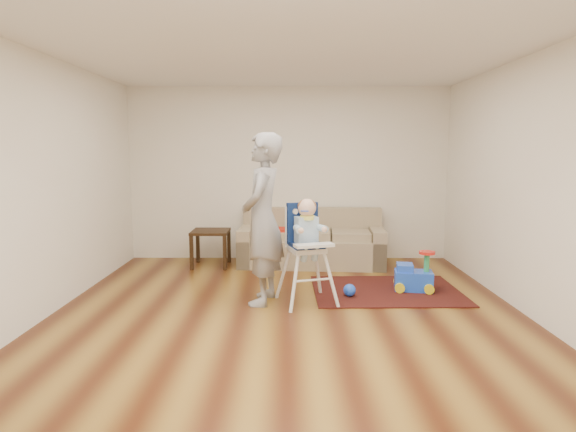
{
  "coord_description": "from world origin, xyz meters",
  "views": [
    {
      "loc": [
        0.02,
        -4.84,
        1.71
      ],
      "look_at": [
        0.0,
        0.4,
        1.0
      ],
      "focal_mm": 30.0,
      "sensor_mm": 36.0,
      "label": 1
    }
  ],
  "objects_px": {
    "sofa": "(311,237)",
    "side_table": "(211,248)",
    "ride_on_toy": "(414,270)",
    "high_chair": "(307,253)",
    "adult": "(263,219)",
    "toy_ball": "(350,290)"
  },
  "relations": [
    {
      "from": "sofa",
      "to": "side_table",
      "type": "xyz_separation_m",
      "value": [
        -1.5,
        -0.1,
        -0.15
      ]
    },
    {
      "from": "ride_on_toy",
      "to": "high_chair",
      "type": "xyz_separation_m",
      "value": [
        -1.33,
        -0.47,
        0.32
      ]
    },
    {
      "from": "side_table",
      "to": "high_chair",
      "type": "xyz_separation_m",
      "value": [
        1.37,
        -1.76,
        0.31
      ]
    },
    {
      "from": "ride_on_toy",
      "to": "adult",
      "type": "xyz_separation_m",
      "value": [
        -1.82,
        -0.45,
        0.7
      ]
    },
    {
      "from": "toy_ball",
      "to": "adult",
      "type": "relative_size",
      "value": 0.08
    },
    {
      "from": "side_table",
      "to": "toy_ball",
      "type": "height_order",
      "value": "side_table"
    },
    {
      "from": "adult",
      "to": "ride_on_toy",
      "type": "bearing_deg",
      "value": 112.06
    },
    {
      "from": "side_table",
      "to": "ride_on_toy",
      "type": "xyz_separation_m",
      "value": [
        2.7,
        -1.29,
        -0.01
      ]
    },
    {
      "from": "toy_ball",
      "to": "adult",
      "type": "bearing_deg",
      "value": -169.9
    },
    {
      "from": "side_table",
      "to": "adult",
      "type": "distance_m",
      "value": 2.07
    },
    {
      "from": "adult",
      "to": "side_table",
      "type": "bearing_deg",
      "value": -145.03
    },
    {
      "from": "sofa",
      "to": "toy_ball",
      "type": "relative_size",
      "value": 15.04
    },
    {
      "from": "toy_ball",
      "to": "adult",
      "type": "xyz_separation_m",
      "value": [
        -1.01,
        -0.18,
        0.87
      ]
    },
    {
      "from": "ride_on_toy",
      "to": "toy_ball",
      "type": "height_order",
      "value": "ride_on_toy"
    },
    {
      "from": "side_table",
      "to": "high_chair",
      "type": "relative_size",
      "value": 0.45
    },
    {
      "from": "sofa",
      "to": "adult",
      "type": "xyz_separation_m",
      "value": [
        -0.63,
        -1.84,
        0.54
      ]
    },
    {
      "from": "sofa",
      "to": "high_chair",
      "type": "xyz_separation_m",
      "value": [
        -0.13,
        -1.86,
        0.16
      ]
    },
    {
      "from": "side_table",
      "to": "ride_on_toy",
      "type": "bearing_deg",
      "value": -25.57
    },
    {
      "from": "ride_on_toy",
      "to": "toy_ball",
      "type": "relative_size",
      "value": 3.36
    },
    {
      "from": "toy_ball",
      "to": "adult",
      "type": "height_order",
      "value": "adult"
    },
    {
      "from": "sofa",
      "to": "high_chair",
      "type": "height_order",
      "value": "high_chair"
    },
    {
      "from": "side_table",
      "to": "adult",
      "type": "bearing_deg",
      "value": -63.28
    }
  ]
}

